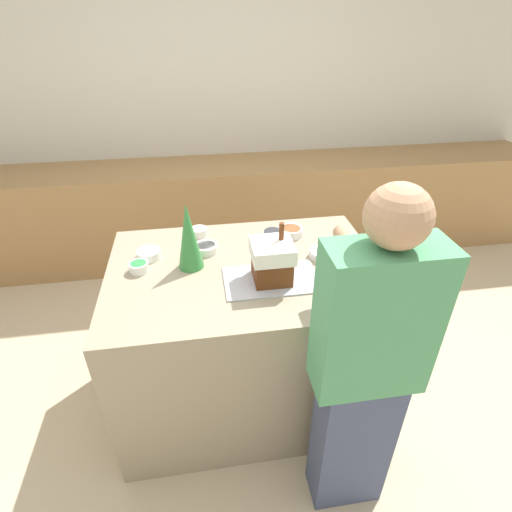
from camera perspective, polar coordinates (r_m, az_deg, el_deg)
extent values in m
plane|color=#C6B28E|center=(2.67, -1.22, -18.46)|extent=(12.00, 12.00, 0.00)
cube|color=beige|center=(3.80, -5.97, 20.32)|extent=(8.00, 0.05, 2.60)
cube|color=#9E7547|center=(3.77, -4.91, 6.47)|extent=(6.00, 0.60, 0.89)
cube|color=gray|center=(2.33, -1.36, -11.15)|extent=(1.40, 0.98, 0.93)
cube|color=#B2B2BC|center=(1.94, 2.22, -3.36)|extent=(0.46, 0.28, 0.01)
cube|color=#5B2D14|center=(1.91, 2.26, -1.76)|extent=(0.17, 0.17, 0.12)
cube|color=white|center=(1.85, 2.33, 0.81)|extent=(0.20, 0.20, 0.08)
cylinder|color=#5B2D14|center=(1.85, 3.67, 3.55)|extent=(0.02, 0.02, 0.08)
cone|color=#33843D|center=(1.98, -9.60, 2.80)|extent=(0.13, 0.13, 0.35)
cylinder|color=white|center=(2.08, -16.39, -1.53)|extent=(0.10, 0.10, 0.05)
cylinder|color=green|center=(2.07, -16.46, -1.11)|extent=(0.08, 0.08, 0.01)
cylinder|color=white|center=(2.32, 5.02, 3.47)|extent=(0.13, 0.13, 0.05)
cylinder|color=brown|center=(2.31, 5.04, 3.86)|extent=(0.11, 0.11, 0.01)
cylinder|color=white|center=(2.14, 9.41, 0.31)|extent=(0.13, 0.13, 0.04)
cylinder|color=red|center=(2.13, 9.44, 0.67)|extent=(0.11, 0.11, 0.01)
cylinder|color=white|center=(2.18, -15.08, 0.25)|extent=(0.12, 0.12, 0.05)
cylinder|color=pink|center=(2.17, -15.14, 0.63)|extent=(0.10, 0.10, 0.01)
cylinder|color=white|center=(2.34, -8.15, 3.44)|extent=(0.09, 0.09, 0.05)
cylinder|color=brown|center=(2.33, -8.18, 3.82)|extent=(0.08, 0.08, 0.01)
cylinder|color=white|center=(2.17, -7.17, 1.12)|extent=(0.13, 0.13, 0.04)
cylinder|color=brown|center=(2.17, -7.19, 1.47)|extent=(0.10, 0.10, 0.01)
cylinder|color=white|center=(2.28, 13.27, 2.18)|extent=(0.11, 0.11, 0.05)
cylinder|color=orange|center=(2.28, 13.33, 2.58)|extent=(0.09, 0.09, 0.01)
cylinder|color=#2D2D33|center=(2.23, 2.39, 2.72)|extent=(0.10, 0.10, 0.08)
cube|color=#424C6B|center=(2.04, 13.43, -24.11)|extent=(0.33, 0.18, 0.79)
cube|color=#4C9966|center=(1.52, 16.76, -8.89)|extent=(0.43, 0.19, 0.62)
sphere|color=tan|center=(1.30, 19.62, 5.35)|extent=(0.21, 0.21, 0.21)
cylinder|color=tan|center=(1.59, 14.52, -0.22)|extent=(0.07, 0.43, 0.07)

